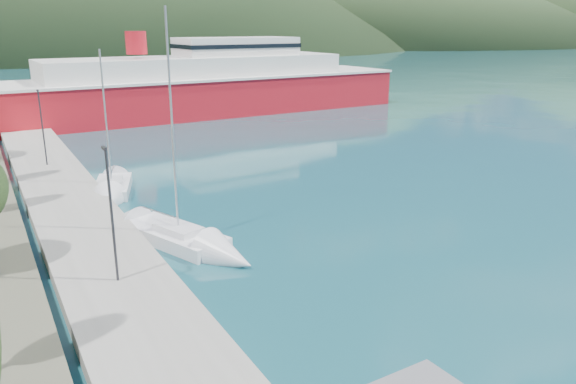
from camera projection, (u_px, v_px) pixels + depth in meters
ground at (44, 83)px, 118.61m from camera, size 1400.00×1400.00×0.00m
quay at (73, 211)px, 35.68m from camera, size 5.00×88.00×0.80m
lamp_posts at (103, 200)px, 25.65m from camera, size 0.15×45.03×6.06m
sailboat_near at (201, 247)px, 30.18m from camera, size 5.71×9.78×13.69m
sailboat_mid at (110, 195)px, 39.37m from camera, size 4.60×7.97×11.17m
ferry at (200, 88)px, 76.32m from camera, size 58.97×14.95×11.61m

